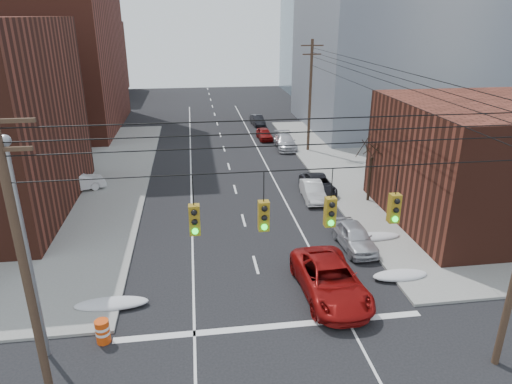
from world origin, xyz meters
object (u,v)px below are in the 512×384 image
object	(u,v)px
parked_car_d	(285,142)
lot_car_b	(32,184)
red_pickup	(330,280)
parked_car_e	(264,134)
parked_car_f	(257,120)
parked_car_b	(313,191)
construction_barrel	(103,331)
parked_car_c	(318,185)
lot_car_a	(77,182)
parked_car_a	(354,236)

from	to	relation	value
parked_car_d	lot_car_b	xyz separation A→B (m)	(-22.09, -10.36, 0.18)
red_pickup	parked_car_e	bearing A→B (deg)	85.20
parked_car_e	parked_car_f	size ratio (longest dim) A/B	0.98
parked_car_f	lot_car_b	world-z (taller)	lot_car_b
parked_car_e	lot_car_b	size ratio (longest dim) A/B	0.68
parked_car_b	parked_car_e	xyz separation A→B (m)	(-0.84, 18.20, -0.04)
lot_car_b	construction_barrel	xyz separation A→B (m)	(8.36, -18.50, -0.35)
parked_car_c	construction_barrel	distance (m)	21.04
lot_car_b	parked_car_d	bearing A→B (deg)	-76.39
parked_car_e	lot_car_b	xyz separation A→B (m)	(-20.51, -14.29, 0.27)
parked_car_c	lot_car_b	xyz separation A→B (m)	(-22.11, 2.57, 0.24)
parked_car_b	parked_car_c	bearing A→B (deg)	64.00
parked_car_f	parked_car_c	bearing A→B (deg)	-91.12
parked_car_d	lot_car_a	size ratio (longest dim) A/B	1.17
parked_car_b	parked_car_e	size ratio (longest dim) A/B	1.11
construction_barrel	red_pickup	bearing A→B (deg)	11.04
parked_car_c	lot_car_a	bearing A→B (deg)	172.04
red_pickup	parked_car_e	size ratio (longest dim) A/B	1.68
parked_car_f	lot_car_b	bearing A→B (deg)	-138.21
parked_car_b	lot_car_b	size ratio (longest dim) A/B	0.76
parked_car_e	parked_car_f	world-z (taller)	parked_car_e
red_pickup	parked_car_c	world-z (taller)	red_pickup
parked_car_e	construction_barrel	world-z (taller)	parked_car_e
parked_car_d	construction_barrel	xyz separation A→B (m)	(-13.73, -28.87, -0.16)
parked_car_a	parked_car_d	size ratio (longest dim) A/B	0.88
construction_barrel	parked_car_a	bearing A→B (deg)	26.54
parked_car_c	lot_car_a	size ratio (longest dim) A/B	1.12
lot_car_a	construction_barrel	xyz separation A→B (m)	(5.01, -18.59, -0.29)
parked_car_e	lot_car_a	xyz separation A→B (m)	(-17.16, -14.20, 0.22)
parked_car_a	construction_barrel	bearing A→B (deg)	-155.93
red_pickup	parked_car_d	distance (m)	26.98
parked_car_c	parked_car_f	xyz separation A→B (m)	(-1.34, 24.15, -0.04)
red_pickup	lot_car_a	distance (m)	22.73
parked_car_a	parked_car_f	distance (m)	33.36
parked_car_e	lot_car_a	size ratio (longest dim) A/B	0.87
parked_car_c	lot_car_b	size ratio (longest dim) A/B	0.88
parked_car_f	lot_car_a	distance (m)	27.67
parked_car_f	lot_car_b	distance (m)	29.95
parked_car_b	parked_car_f	distance (m)	25.49
parked_car_a	lot_car_a	size ratio (longest dim) A/B	1.03
lot_car_a	lot_car_b	size ratio (longest dim) A/B	0.78
parked_car_a	construction_barrel	world-z (taller)	parked_car_a
parked_car_c	construction_barrel	world-z (taller)	parked_car_c
parked_car_c	red_pickup	bearing A→B (deg)	-102.70
parked_car_a	parked_car_c	bearing A→B (deg)	85.93
red_pickup	construction_barrel	distance (m)	10.81
lot_car_a	parked_car_b	bearing A→B (deg)	-124.11
parked_car_d	parked_car_e	xyz separation A→B (m)	(-1.58, 3.93, -0.09)
parked_car_a	construction_barrel	xyz separation A→B (m)	(-13.49, -6.74, -0.19)
lot_car_a	lot_car_b	world-z (taller)	lot_car_b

